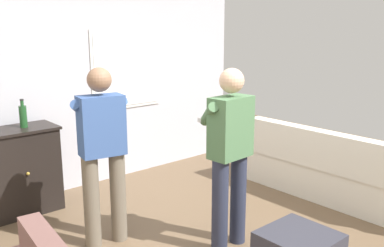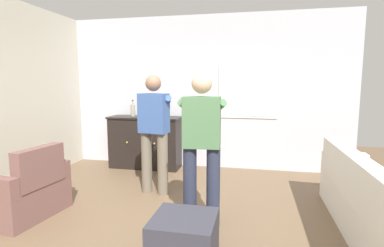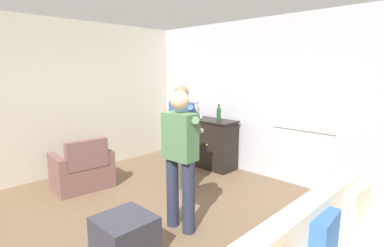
% 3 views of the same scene
% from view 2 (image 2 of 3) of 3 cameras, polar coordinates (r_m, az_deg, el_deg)
% --- Properties ---
extents(ground, '(10.40, 10.40, 0.00)m').
position_cam_2_polar(ground, '(3.40, -4.95, -19.83)').
color(ground, brown).
extents(wall_back_with_window, '(5.20, 0.15, 2.80)m').
position_cam_2_polar(wall_back_with_window, '(5.61, 3.11, 5.93)').
color(wall_back_with_window, silver).
rests_on(wall_back_with_window, ground).
extents(couch, '(0.57, 2.48, 0.86)m').
position_cam_2_polar(couch, '(3.55, 30.98, -13.72)').
color(couch, silver).
rests_on(couch, ground).
extents(armchair, '(0.73, 0.94, 0.85)m').
position_cam_2_polar(armchair, '(4.12, -29.07, -11.45)').
color(armchair, brown).
rests_on(armchair, ground).
extents(sideboard_cabinet, '(1.34, 0.49, 0.96)m').
position_cam_2_polar(sideboard_cabinet, '(5.66, -8.89, -3.52)').
color(sideboard_cabinet, black).
rests_on(sideboard_cabinet, ground).
extents(bottle_wine_green, '(0.08, 0.08, 0.31)m').
position_cam_2_polar(bottle_wine_green, '(5.69, -11.20, 2.53)').
color(bottle_wine_green, gray).
rests_on(bottle_wine_green, sideboard_cabinet).
extents(bottle_liquor_amber, '(0.08, 0.08, 0.31)m').
position_cam_2_polar(bottle_liquor_amber, '(5.46, -5.66, 2.54)').
color(bottle_liquor_amber, '#1E4C23').
rests_on(bottle_liquor_amber, sideboard_cabinet).
extents(ottoman, '(0.54, 0.54, 0.43)m').
position_cam_2_polar(ottoman, '(2.78, -1.53, -21.46)').
color(ottoman, '#33333D').
rests_on(ottoman, ground).
extents(person_standing_left, '(0.55, 0.51, 1.68)m').
position_cam_2_polar(person_standing_left, '(4.25, -7.18, -0.95)').
color(person_standing_left, '#6B6051').
rests_on(person_standing_left, ground).
extents(person_standing_right, '(0.56, 0.49, 1.68)m').
position_cam_2_polar(person_standing_right, '(3.26, 1.87, -3.51)').
color(person_standing_right, '#282D42').
rests_on(person_standing_right, ground).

